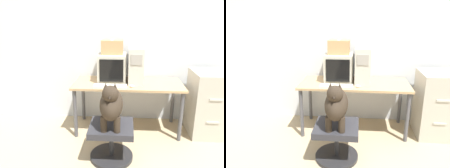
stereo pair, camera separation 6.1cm
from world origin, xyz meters
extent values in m
plane|color=tan|center=(0.00, 0.00, 0.00)|extent=(12.00, 12.00, 0.00)
cube|color=silver|center=(0.00, 0.70, 1.30)|extent=(8.00, 0.05, 2.60)
cube|color=tan|center=(0.00, 0.32, 0.69)|extent=(1.47, 0.64, 0.03)
cylinder|color=#4C4C51|center=(-0.69, 0.05, 0.34)|extent=(0.05, 0.05, 0.67)
cylinder|color=#4C4C51|center=(0.69, 0.05, 0.34)|extent=(0.05, 0.05, 0.67)
cylinder|color=#4C4C51|center=(-0.69, 0.59, 0.34)|extent=(0.05, 0.05, 0.67)
cylinder|color=#4C4C51|center=(0.69, 0.59, 0.34)|extent=(0.05, 0.05, 0.67)
cube|color=beige|center=(-0.22, 0.40, 0.89)|extent=(0.38, 0.38, 0.38)
cube|color=black|center=(-0.22, 0.20, 0.89)|extent=(0.31, 0.01, 0.30)
cube|color=beige|center=(0.10, 0.39, 0.94)|extent=(0.20, 0.46, 0.48)
cube|color=#9E998E|center=(0.10, 0.16, 1.05)|extent=(0.15, 0.01, 0.13)
cube|color=beige|center=(-0.22, 0.10, 0.72)|extent=(0.43, 0.16, 0.02)
cube|color=beige|center=(-0.22, 0.10, 0.73)|extent=(0.39, 0.13, 0.00)
ellipsoid|color=silver|center=(0.05, 0.12, 0.72)|extent=(0.06, 0.04, 0.03)
cylinder|color=#262628|center=(-0.17, -0.38, 0.02)|extent=(0.49, 0.49, 0.04)
cylinder|color=#262628|center=(-0.17, -0.38, 0.20)|extent=(0.05, 0.05, 0.31)
cube|color=#2D2D33|center=(-0.17, -0.38, 0.39)|extent=(0.49, 0.44, 0.07)
ellipsoid|color=#33281E|center=(-0.17, -0.38, 0.67)|extent=(0.25, 0.53, 0.31)
cylinder|color=#33281E|center=(-0.24, -0.53, 0.51)|extent=(0.07, 0.07, 0.17)
cylinder|color=#33281E|center=(-0.10, -0.53, 0.51)|extent=(0.07, 0.07, 0.17)
sphere|color=#33281E|center=(-0.17, -0.53, 0.84)|extent=(0.17, 0.17, 0.17)
cone|color=black|center=(-0.17, -0.60, 0.83)|extent=(0.08, 0.08, 0.08)
cone|color=#33281E|center=(-0.22, -0.52, 0.91)|extent=(0.06, 0.06, 0.08)
cone|color=#33281E|center=(-0.13, -0.52, 0.91)|extent=(0.06, 0.06, 0.08)
torus|color=red|center=(-0.17, -0.51, 0.78)|extent=(0.12, 0.12, 0.02)
cube|color=#B7B2A3|center=(1.08, 0.29, 0.44)|extent=(0.45, 0.53, 0.88)
cube|color=beige|center=(1.08, 0.02, 0.59)|extent=(0.16, 0.01, 0.02)
cube|color=beige|center=(1.08, 0.02, 0.29)|extent=(0.16, 0.01, 0.02)
cube|color=tan|center=(-0.22, 0.40, 1.18)|extent=(0.28, 0.25, 0.19)
cube|color=beige|center=(-0.22, 0.40, 1.27)|extent=(0.04, 0.24, 0.00)
camera|label=1|loc=(-0.01, -2.55, 1.58)|focal=35.00mm
camera|label=2|loc=(0.05, -2.54, 1.58)|focal=35.00mm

